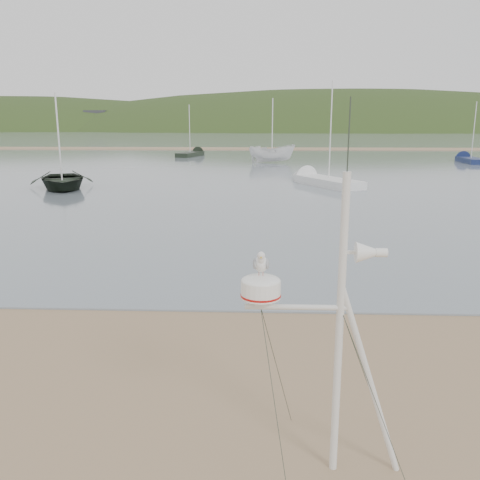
{
  "coord_description": "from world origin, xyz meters",
  "views": [
    {
      "loc": [
        2.91,
        -6.72,
        4.22
      ],
      "look_at": [
        2.59,
        1.0,
        2.39
      ],
      "focal_mm": 38.0,
      "sensor_mm": 36.0,
      "label": 1
    }
  ],
  "objects_px": {
    "boat_dark": "(59,144)",
    "mast_rig": "(333,391)",
    "sailboat_dark_mid": "(196,153)",
    "boat_white": "(272,139)",
    "sailboat_blue_far": "(465,159)",
    "sailboat_white_near": "(312,179)"
  },
  "relations": [
    {
      "from": "boat_dark",
      "to": "mast_rig",
      "type": "bearing_deg",
      "value": -84.47
    },
    {
      "from": "mast_rig",
      "to": "sailboat_blue_far",
      "type": "bearing_deg",
      "value": 67.33
    },
    {
      "from": "boat_white",
      "to": "sailboat_dark_mid",
      "type": "xyz_separation_m",
      "value": [
        -9.02,
        10.16,
        -2.07
      ]
    },
    {
      "from": "sailboat_dark_mid",
      "to": "mast_rig",
      "type": "bearing_deg",
      "value": -81.14
    },
    {
      "from": "mast_rig",
      "to": "boat_white",
      "type": "relative_size",
      "value": 0.96
    },
    {
      "from": "mast_rig",
      "to": "boat_white",
      "type": "xyz_separation_m",
      "value": [
        0.21,
        46.36,
        1.29
      ]
    },
    {
      "from": "sailboat_blue_far",
      "to": "boat_dark",
      "type": "bearing_deg",
      "value": -145.47
    },
    {
      "from": "boat_dark",
      "to": "sailboat_dark_mid",
      "type": "distance_m",
      "value": 31.39
    },
    {
      "from": "boat_white",
      "to": "sailboat_white_near",
      "type": "bearing_deg",
      "value": -175.43
    },
    {
      "from": "boat_white",
      "to": "sailboat_blue_far",
      "type": "height_order",
      "value": "sailboat_blue_far"
    },
    {
      "from": "boat_white",
      "to": "sailboat_dark_mid",
      "type": "relative_size",
      "value": 0.7
    },
    {
      "from": "mast_rig",
      "to": "boat_dark",
      "type": "bearing_deg",
      "value": 117.4
    },
    {
      "from": "boat_dark",
      "to": "boat_white",
      "type": "xyz_separation_m",
      "value": [
        13.44,
        20.82,
        -0.41
      ]
    },
    {
      "from": "sailboat_blue_far",
      "to": "sailboat_white_near",
      "type": "distance_m",
      "value": 26.05
    },
    {
      "from": "mast_rig",
      "to": "sailboat_dark_mid",
      "type": "height_order",
      "value": "sailboat_dark_mid"
    },
    {
      "from": "sailboat_blue_far",
      "to": "boat_white",
      "type": "bearing_deg",
      "value": -173.58
    },
    {
      "from": "mast_rig",
      "to": "boat_white",
      "type": "height_order",
      "value": "boat_white"
    },
    {
      "from": "mast_rig",
      "to": "sailboat_dark_mid",
      "type": "distance_m",
      "value": 57.2
    },
    {
      "from": "boat_white",
      "to": "sailboat_white_near",
      "type": "xyz_separation_m",
      "value": [
        2.4,
        -16.85,
        -2.07
      ]
    },
    {
      "from": "sailboat_dark_mid",
      "to": "sailboat_blue_far",
      "type": "relative_size",
      "value": 1.01
    },
    {
      "from": "sailboat_white_near",
      "to": "sailboat_blue_far",
      "type": "bearing_deg",
      "value": 47.2
    },
    {
      "from": "mast_rig",
      "to": "sailboat_blue_far",
      "type": "xyz_separation_m",
      "value": [
        20.31,
        48.62,
        -0.78
      ]
    }
  ]
}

